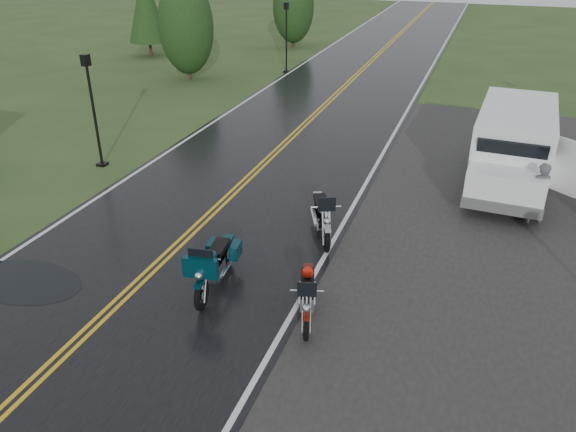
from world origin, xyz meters
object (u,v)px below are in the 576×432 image
Objects in this scene: person_at_van at (538,194)px; van_white at (474,166)px; motorcycle_teal at (201,283)px; lamp_post_near_left at (94,112)px; motorcycle_silver at (327,228)px; lamp_post_far_left at (286,38)px; motorcycle_red at (306,315)px.

van_white is at bearing -44.87° from person_at_van.
van_white reaches higher than motorcycle_teal.
motorcycle_silver is at bearing -19.24° from lamp_post_near_left.
lamp_post_near_left is at bearing 137.39° from motorcycle_silver.
lamp_post_far_left reaches higher than lamp_post_near_left.
lamp_post_far_left reaches higher than motorcycle_teal.
van_white is 1.96m from person_at_van.
motorcycle_teal is 9.10m from van_white.
van_white is at bearing 47.83° from motorcycle_teal.
motorcycle_red is 1.19× the size of person_at_van.
motorcycle_silver is 20.52m from lamp_post_far_left.
person_at_van reaches higher than motorcycle_red.
lamp_post_near_left is 15.81m from lamp_post_far_left.
lamp_post_far_left is (-11.07, 14.69, 0.71)m from van_white.
van_white reaches higher than person_at_van.
person_at_van is 14.22m from lamp_post_near_left.
van_white is 3.52× the size of person_at_van.
person_at_van is at bearing 11.76° from motorcycle_silver.
lamp_post_near_left is at bearing 130.60° from motorcycle_teal.
lamp_post_far_left is (-12.87, 15.37, 1.05)m from person_at_van.
van_white is 12.44m from lamp_post_near_left.
person_at_van is (6.93, 6.82, 0.18)m from motorcycle_teal.
person_at_van is 20.08m from lamp_post_far_left.
van_white is 1.62× the size of lamp_post_near_left.
van_white is (3.26, 4.24, 0.52)m from motorcycle_silver.
motorcycle_silver is 6.20m from person_at_van.
motorcycle_teal is at bearing 20.22° from person_at_van.
motorcycle_red is 23.94m from lamp_post_far_left.
lamp_post_near_left is at bearing -94.74° from lamp_post_far_left.
motorcycle_teal is 0.62× the size of lamp_post_far_left.
motorcycle_teal is (-2.43, 0.20, 0.08)m from motorcycle_red.
motorcycle_silver is at bearing 82.72° from motorcycle_red.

